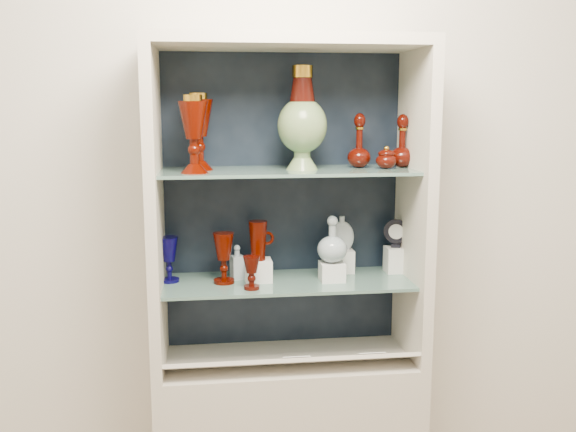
{
  "coord_description": "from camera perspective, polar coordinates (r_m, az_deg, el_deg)",
  "views": [
    {
      "loc": [
        -0.29,
        -0.77,
        1.71
      ],
      "look_at": [
        0.0,
        1.53,
        1.3
      ],
      "focal_mm": 40.0,
      "sensor_mm": 36.0,
      "label": 1
    }
  ],
  "objects": [
    {
      "name": "ruby_goblet_tall",
      "position": [
        2.39,
        -5.73,
        -3.75
      ],
      "size": [
        0.1,
        0.1,
        0.19
      ],
      "primitive_type": null,
      "rotation": [
        0.0,
        0.0,
        -0.38
      ],
      "color": "#460A00",
      "rests_on": "shelf_lower"
    },
    {
      "name": "riser_ruby_pitcher",
      "position": [
        2.42,
        -2.67,
        -4.83
      ],
      "size": [
        0.1,
        0.1,
        0.08
      ],
      "primitive_type": "cube",
      "color": "silver",
      "rests_on": "shelf_lower"
    },
    {
      "name": "ruby_decanter_a",
      "position": [
        2.43,
        6.36,
        6.97
      ],
      "size": [
        0.11,
        0.11,
        0.23
      ],
      "primitive_type": null,
      "rotation": [
        0.0,
        0.0,
        0.32
      ],
      "color": "#450B04",
      "rests_on": "shelf_upper"
    },
    {
      "name": "ruby_pitcher",
      "position": [
        2.39,
        -2.69,
        -2.2
      ],
      "size": [
        0.12,
        0.08,
        0.15
      ],
      "primitive_type": null,
      "rotation": [
        0.0,
        0.0,
        0.07
      ],
      "color": "#460A00",
      "rests_on": "riser_ruby_pitcher"
    },
    {
      "name": "clear_round_decanter",
      "position": [
        2.4,
        3.96,
        -2.18
      ],
      "size": [
        0.13,
        0.13,
        0.17
      ],
      "primitive_type": null,
      "rotation": [
        0.0,
        0.0,
        0.17
      ],
      "color": "#91A3AA",
      "rests_on": "riser_clear_round_decanter"
    },
    {
      "name": "label_ledge",
      "position": [
        2.4,
        0.34,
        -12.79
      ],
      "size": [
        0.92,
        0.17,
        0.09
      ],
      "primitive_type": "cube",
      "rotation": [
        -0.44,
        0.0,
        0.0
      ],
      "color": "beige",
      "rests_on": "cabinet_base"
    },
    {
      "name": "cabinet_top_cap",
      "position": [
        2.33,
        0.0,
        15.18
      ],
      "size": [
        1.0,
        0.4,
        0.04
      ],
      "primitive_type": "cube",
      "color": "beige",
      "rests_on": "cabinet_side_left"
    },
    {
      "name": "pedestal_lamp_left",
      "position": [
        2.35,
        -7.92,
        7.43
      ],
      "size": [
        0.14,
        0.14,
        0.28
      ],
      "primitive_type": null,
      "rotation": [
        0.0,
        0.0,
        0.41
      ],
      "color": "#460A00",
      "rests_on": "shelf_upper"
    },
    {
      "name": "cobalt_goblet",
      "position": [
        2.43,
        -10.53,
        -3.82
      ],
      "size": [
        0.09,
        0.09,
        0.17
      ],
      "primitive_type": null,
      "rotation": [
        0.0,
        0.0,
        -0.3
      ],
      "color": "#070342",
      "rests_on": "shelf_lower"
    },
    {
      "name": "pedestal_lamp_right",
      "position": [
        2.24,
        -8.39,
        7.2
      ],
      "size": [
        0.1,
        0.1,
        0.27
      ],
      "primitive_type": null,
      "rotation": [
        0.0,
        0.0,
        -0.02
      ],
      "color": "#460A00",
      "rests_on": "shelf_upper"
    },
    {
      "name": "riser_flat_flask",
      "position": [
        2.55,
        4.76,
        -3.98
      ],
      "size": [
        0.09,
        0.09,
        0.09
      ],
      "primitive_type": "cube",
      "color": "silver",
      "rests_on": "shelf_lower"
    },
    {
      "name": "riser_clear_round_decanter",
      "position": [
        2.43,
        3.93,
        -4.94
      ],
      "size": [
        0.09,
        0.09,
        0.07
      ],
      "primitive_type": "cube",
      "color": "silver",
      "rests_on": "shelf_lower"
    },
    {
      "name": "shelf_lower",
      "position": [
        2.43,
        -0.06,
        -5.87
      ],
      "size": [
        0.92,
        0.34,
        0.01
      ],
      "primitive_type": "cube",
      "color": "slate",
      "rests_on": "cabinet_side_left"
    },
    {
      "name": "label_card_0",
      "position": [
        2.4,
        0.68,
        -12.44
      ],
      "size": [
        0.1,
        0.06,
        0.03
      ],
      "primitive_type": "cube",
      "rotation": [
        -0.44,
        0.0,
        0.0
      ],
      "color": "white",
      "rests_on": "label_ledge"
    },
    {
      "name": "shelf_upper",
      "position": [
        2.35,
        -0.06,
        4.02
      ],
      "size": [
        0.92,
        0.34,
        0.01
      ],
      "primitive_type": "cube",
      "color": "slate",
      "rests_on": "cabinet_side_left"
    },
    {
      "name": "riser_cameo_medallion",
      "position": [
        2.57,
        9.53,
        -3.84
      ],
      "size": [
        0.08,
        0.08,
        0.1
      ],
      "primitive_type": "cube",
      "color": "silver",
      "rests_on": "shelf_lower"
    },
    {
      "name": "lidded_bowl",
      "position": [
        2.4,
        8.72,
        5.21
      ],
      "size": [
        0.08,
        0.08,
        0.09
      ],
      "primitive_type": null,
      "rotation": [
        0.0,
        0.0,
        -0.09
      ],
      "color": "#450B04",
      "rests_on": "shelf_upper"
    },
    {
      "name": "ruby_goblet_small",
      "position": [
        2.31,
        -3.26,
        -5.07
      ],
      "size": [
        0.08,
        0.08,
        0.12
      ],
      "primitive_type": null,
      "rotation": [
        0.0,
        0.0,
        -0.43
      ],
      "color": "#450B04",
      "rests_on": "shelf_lower"
    },
    {
      "name": "cabinet_side_right",
      "position": [
        2.46,
        11.16,
        0.82
      ],
      "size": [
        0.04,
        0.4,
        1.15
      ],
      "primitive_type": "cube",
      "color": "beige",
      "rests_on": "cabinet_base"
    },
    {
      "name": "flat_flask",
      "position": [
        2.53,
        4.8,
        -1.46
      ],
      "size": [
        0.1,
        0.04,
        0.14
      ],
      "primitive_type": null,
      "rotation": [
        0.0,
        0.0,
        0.04
      ],
      "color": "silver",
      "rests_on": "riser_flat_flask"
    },
    {
      "name": "wall_back",
      "position": [
        2.56,
        -0.62,
        3.05
      ],
      "size": [
        3.5,
        0.02,
        2.8
      ],
      "primitive_type": "cube",
      "color": "silver",
      "rests_on": "ground"
    },
    {
      "name": "cabinet_side_left",
      "position": [
        2.34,
        -11.73,
        0.35
      ],
      "size": [
        0.04,
        0.4,
        1.15
      ],
      "primitive_type": "cube",
      "color": "beige",
      "rests_on": "cabinet_base"
    },
    {
      "name": "clear_square_bottle",
      "position": [
        2.44,
        -4.54,
        -4.1
      ],
      "size": [
        0.06,
        0.06,
        0.13
      ],
      "primitive_type": null,
      "rotation": [
        0.0,
        0.0,
        0.31
      ],
      "color": "#91A3AA",
      "rests_on": "shelf_lower"
    },
    {
      "name": "cabinet_back_panel",
      "position": [
        2.54,
        -0.54,
        1.29
      ],
      "size": [
        0.98,
        0.02,
        1.15
      ],
      "primitive_type": "cube",
      "color": "black",
      "rests_on": "cabinet_base"
    },
    {
      "name": "ruby_decanter_b",
      "position": [
        2.47,
        10.12,
        6.73
      ],
      "size": [
        0.11,
        0.11,
        0.21
      ],
      "primitive_type": null,
      "rotation": [
        0.0,
        0.0,
        -0.26
      ],
      "color": "#450B04",
      "rests_on": "shelf_upper"
    },
    {
      "name": "cameo_medallion",
      "position": [
        2.55,
        9.6,
        -1.48
      ],
      "size": [
        0.1,
        0.07,
        0.12
      ],
      "primitive_type": null,
      "rotation": [
        0.0,
        0.0,
        -0.36
      ],
      "color": "black",
      "rests_on": "riser_cameo_medallion"
    },
    {
      "name": "enamel_urn",
      "position": [
        2.34,
        1.27,
        8.69
      ],
      "size": [
        0.19,
        0.19,
        0.37
      ],
      "primitive_type": null,
      "rotation": [
        0.0,
        0.0,
        0.05
      ],
      "color": "#074A1A",
      "rests_on": "shelf_upper"
    },
    {
      "name": "label_card_1",
      "position": [
        2.45,
        7.32,
        -12.03
      ],
      "size": [
        0.1,
        0.06,
        0.03
      ],
      "primitive_type": "cube",
      "rotation": [
        -0.44,
        0.0,
        0.0
      ],
      "color": "white",
      "rests_on": "label_ledge"
    }
  ]
}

